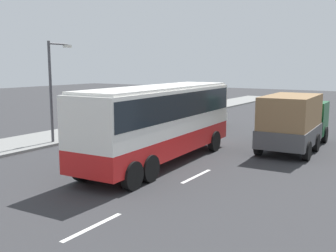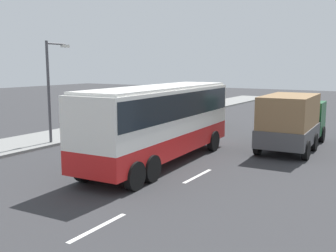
{
  "view_description": "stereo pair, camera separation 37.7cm",
  "coord_description": "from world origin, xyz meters",
  "px_view_note": "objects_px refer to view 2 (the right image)",
  "views": [
    {
      "loc": [
        -15.22,
        -10.47,
        4.6
      ],
      "look_at": [
        0.63,
        -0.33,
        1.7
      ],
      "focal_mm": 42.32,
      "sensor_mm": 36.0,
      "label": 1
    },
    {
      "loc": [
        -15.42,
        -10.15,
        4.6
      ],
      "look_at": [
        0.63,
        -0.33,
        1.7
      ],
      "focal_mm": 42.32,
      "sensor_mm": 36.0,
      "label": 2
    }
  ],
  "objects_px": {
    "car_white_minivan": "(202,116)",
    "pedestrian_near_curb": "(105,113)",
    "coach_bus": "(160,116)",
    "street_lamp": "(51,84)",
    "cargo_truck": "(293,120)"
  },
  "relations": [
    {
      "from": "coach_bus",
      "to": "pedestrian_near_curb",
      "type": "height_order",
      "value": "coach_bus"
    },
    {
      "from": "street_lamp",
      "to": "pedestrian_near_curb",
      "type": "bearing_deg",
      "value": 13.45
    },
    {
      "from": "coach_bus",
      "to": "street_lamp",
      "type": "bearing_deg",
      "value": 82.97
    },
    {
      "from": "car_white_minivan",
      "to": "pedestrian_near_curb",
      "type": "distance_m",
      "value": 7.28
    },
    {
      "from": "car_white_minivan",
      "to": "cargo_truck",
      "type": "bearing_deg",
      "value": -121.66
    },
    {
      "from": "pedestrian_near_curb",
      "to": "car_white_minivan",
      "type": "bearing_deg",
      "value": 19.48
    },
    {
      "from": "coach_bus",
      "to": "pedestrian_near_curb",
      "type": "distance_m",
      "value": 11.7
    },
    {
      "from": "coach_bus",
      "to": "pedestrian_near_curb",
      "type": "xyz_separation_m",
      "value": [
        6.95,
        9.34,
        -1.15
      ]
    },
    {
      "from": "pedestrian_near_curb",
      "to": "street_lamp",
      "type": "distance_m",
      "value": 7.02
    },
    {
      "from": "coach_bus",
      "to": "car_white_minivan",
      "type": "bearing_deg",
      "value": 13.82
    },
    {
      "from": "street_lamp",
      "to": "cargo_truck",
      "type": "bearing_deg",
      "value": -63.76
    },
    {
      "from": "coach_bus",
      "to": "street_lamp",
      "type": "distance_m",
      "value": 7.94
    },
    {
      "from": "cargo_truck",
      "to": "pedestrian_near_curb",
      "type": "relative_size",
      "value": 4.32
    },
    {
      "from": "coach_bus",
      "to": "pedestrian_near_curb",
      "type": "relative_size",
      "value": 6.47
    },
    {
      "from": "pedestrian_near_curb",
      "to": "cargo_truck",
      "type": "bearing_deg",
      "value": -16.85
    }
  ]
}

